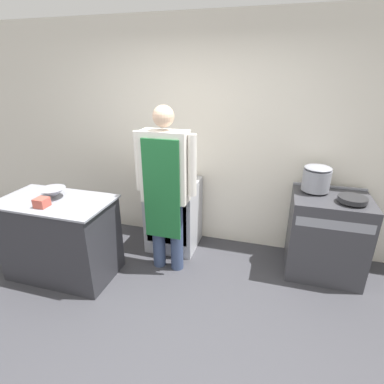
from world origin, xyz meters
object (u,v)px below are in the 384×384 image
stove (326,235)px  fridge_unit (174,214)px  stock_pot (317,178)px  saute_pan (353,199)px  mixing_bowl (53,193)px  plastic_tub (42,202)px  person_cook (165,182)px

stove → fridge_unit: 1.76m
stove → stock_pot: 0.64m
saute_pan → mixing_bowl: bearing=-167.4°
fridge_unit → stock_pot: (1.59, 0.05, 0.62)m
stove → saute_pan: saute_pan is taller
plastic_tub → saute_pan: 3.02m
plastic_tub → stock_pot: stock_pot is taller
stock_pot → mixing_bowl: bearing=-161.4°
mixing_bowl → saute_pan: 3.01m
stove → plastic_tub: plastic_tub is taller
stove → person_cook: person_cook is taller
person_cook → mixing_bowl: (-1.11, -0.36, -0.11)m
fridge_unit → saute_pan: (1.92, -0.17, 0.50)m
saute_pan → stock_pot: bearing=146.2°
stove → fridge_unit: size_ratio=1.05×
fridge_unit → mixing_bowl: mixing_bowl is taller
stove → stock_pot: bearing=147.4°
plastic_tub → saute_pan: bearing=16.9°
stove → plastic_tub: size_ratio=7.79×
stove → plastic_tub: 2.94m
fridge_unit → stock_pot: 1.71m
person_cook → plastic_tub: 1.21m
stock_pot → stove: bearing=-32.6°
saute_pan → stove: bearing=144.8°
fridge_unit → saute_pan: size_ratio=3.22×
plastic_tub → stock_pot: (2.56, 1.10, 0.13)m
stock_pot → plastic_tub: bearing=-156.8°
fridge_unit → person_cook: size_ratio=0.48×
person_cook → mixing_bowl: bearing=-162.1°
fridge_unit → person_cook: person_cook is taller
stock_pot → saute_pan: 0.41m
fridge_unit → plastic_tub: plastic_tub is taller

